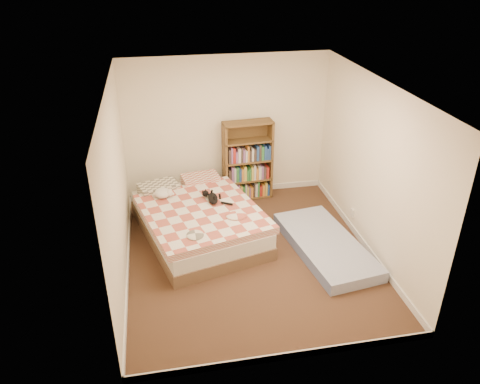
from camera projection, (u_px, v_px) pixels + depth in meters
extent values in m
cube|color=#49301F|center=(249.00, 255.00, 6.85)|extent=(3.50, 4.00, 0.01)
cube|color=white|center=(251.00, 86.00, 5.69)|extent=(3.50, 4.00, 0.01)
cube|color=white|center=(227.00, 128.00, 8.01)|extent=(3.50, 0.01, 2.50)
cube|color=white|center=(292.00, 267.00, 4.53)|extent=(3.50, 0.01, 2.50)
cube|color=white|center=(117.00, 190.00, 5.99)|extent=(0.01, 4.00, 2.50)
cube|color=white|center=(372.00, 168.00, 6.56)|extent=(0.01, 4.00, 2.50)
cube|color=white|center=(228.00, 191.00, 8.56)|extent=(3.50, 0.02, 0.10)
cube|color=white|center=(286.00, 356.00, 5.10)|extent=(3.50, 0.02, 0.10)
cube|color=white|center=(128.00, 266.00, 6.55)|extent=(0.02, 4.00, 0.10)
cube|color=white|center=(361.00, 240.00, 7.11)|extent=(0.02, 4.00, 0.10)
cube|color=white|center=(352.00, 213.00, 7.35)|extent=(0.03, 0.09, 0.13)
cube|color=brown|center=(199.00, 229.00, 7.29)|extent=(2.07, 2.54, 0.20)
cube|color=silver|center=(198.00, 218.00, 7.19)|extent=(2.03, 2.49, 0.22)
cube|color=#BC5645|center=(198.00, 208.00, 7.11)|extent=(2.04, 2.18, 0.11)
cube|color=#686358|center=(171.00, 184.00, 7.76)|extent=(0.69, 0.53, 0.17)
cube|color=#BC5645|center=(214.00, 181.00, 7.88)|extent=(0.69, 0.53, 0.17)
cube|color=#4F371B|center=(225.00, 163.00, 8.06)|extent=(0.06, 0.29, 1.42)
cube|color=#4F371B|center=(270.00, 159.00, 8.19)|extent=(0.06, 0.29, 1.42)
cube|color=#4F371B|center=(246.00, 158.00, 8.24)|extent=(0.85, 0.08, 1.42)
cube|color=#4F371B|center=(247.00, 196.00, 8.44)|extent=(0.87, 0.35, 0.03)
cube|color=#4F371B|center=(248.00, 160.00, 8.12)|extent=(0.87, 0.35, 0.03)
cube|color=#4F371B|center=(248.00, 123.00, 7.80)|extent=(0.87, 0.35, 0.03)
cube|color=#6B7DB3|center=(325.00, 245.00, 6.93)|extent=(1.13, 2.03, 0.17)
ellipsoid|color=black|center=(213.00, 198.00, 7.17)|extent=(0.30, 0.36, 0.11)
sphere|color=black|center=(211.00, 192.00, 7.32)|extent=(0.14, 0.14, 0.10)
cone|color=black|center=(209.00, 189.00, 7.33)|extent=(0.05, 0.05, 0.04)
cone|color=black|center=(213.00, 189.00, 7.34)|extent=(0.05, 0.05, 0.04)
cylinder|color=black|center=(221.00, 206.00, 7.00)|extent=(0.13, 0.18, 0.04)
ellipsoid|color=white|center=(162.00, 193.00, 7.30)|extent=(0.34, 0.36, 0.14)
sphere|color=white|center=(168.00, 194.00, 7.23)|extent=(0.14, 0.14, 0.11)
sphere|color=white|center=(170.00, 196.00, 7.21)|extent=(0.06, 0.06, 0.05)
sphere|color=white|center=(155.00, 193.00, 7.34)|extent=(0.08, 0.08, 0.06)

